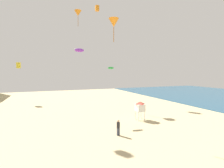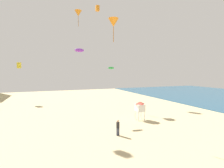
{
  "view_description": "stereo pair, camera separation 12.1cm",
  "coord_description": "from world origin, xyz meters",
  "views": [
    {
      "loc": [
        -3.55,
        -2.95,
        6.49
      ],
      "look_at": [
        5.94,
        20.68,
        4.77
      ],
      "focal_mm": 27.02,
      "sensor_mm": 36.0,
      "label": 1
    },
    {
      "loc": [
        -3.44,
        -2.99,
        6.49
      ],
      "look_at": [
        5.94,
        20.68,
        4.77
      ],
      "focal_mm": 27.02,
      "sensor_mm": 36.0,
      "label": 2
    }
  ],
  "objects": [
    {
      "name": "kite_orange_delta",
      "position": [
        3.04,
        31.89,
        18.43
      ],
      "size": [
        1.39,
        1.39,
        3.16
      ],
      "color": "orange"
    },
    {
      "name": "kite_orange_box",
      "position": [
        8.18,
        35.51,
        21.37
      ],
      "size": [
        0.78,
        0.78,
        1.23
      ],
      "color": "orange"
    },
    {
      "name": "kite_purple_parafoil",
      "position": [
        1.23,
        21.61,
        9.72
      ],
      "size": [
        1.34,
        0.37,
        0.52
      ],
      "color": "purple"
    },
    {
      "name": "kite_flyer",
      "position": [
        3.39,
        12.6,
        0.92
      ],
      "size": [
        0.34,
        0.34,
        1.64
      ],
      "rotation": [
        0.0,
        0.0,
        5.7
      ],
      "color": "#383D4C",
      "rests_on": "ground"
    },
    {
      "name": "kite_yellow_box",
      "position": [
        -8.7,
        38.64,
        8.06
      ],
      "size": [
        0.8,
        0.8,
        1.26
      ],
      "color": "yellow"
    },
    {
      "name": "lifeguard_stand",
      "position": [
        8.49,
        16.77,
        1.84
      ],
      "size": [
        1.1,
        1.1,
        2.55
      ],
      "rotation": [
        0.0,
        0.0,
        0.38
      ],
      "color": "white",
      "rests_on": "ground"
    },
    {
      "name": "kite_green_parafoil",
      "position": [
        10.99,
        34.03,
        7.58
      ],
      "size": [
        1.49,
        0.41,
        0.58
      ],
      "color": "green"
    },
    {
      "name": "kite_orange_delta_2",
      "position": [
        3.62,
        14.4,
        11.93
      ],
      "size": [
        1.12,
        1.12,
        2.54
      ],
      "color": "orange"
    }
  ]
}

